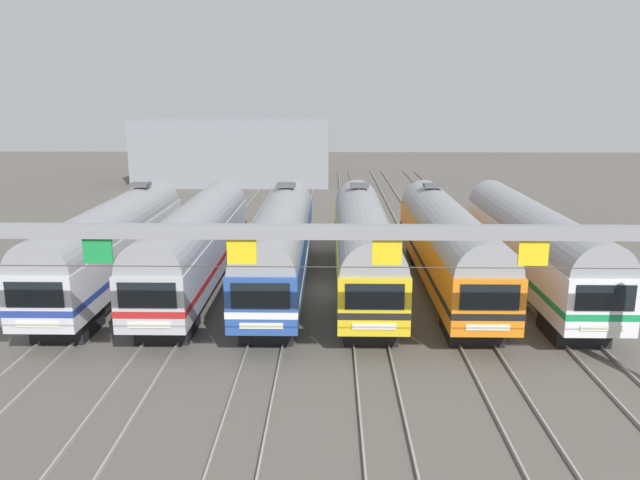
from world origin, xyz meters
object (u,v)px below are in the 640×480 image
at_px(commuter_train_orange, 447,242).
at_px(catenary_gantry, 314,260).
at_px(commuter_train_blue, 280,241).
at_px(commuter_train_yellow, 363,242).
at_px(commuter_train_stainless, 197,241).
at_px(commuter_train_white, 531,243).
at_px(commuter_train_silver, 114,241).

height_order(commuter_train_orange, catenary_gantry, catenary_gantry).
distance_m(commuter_train_blue, commuter_train_yellow, 4.40).
xyz_separation_m(commuter_train_stainless, commuter_train_orange, (13.20, 0.00, 0.00)).
bearing_deg(commuter_train_blue, catenary_gantry, -80.74).
bearing_deg(commuter_train_stainless, commuter_train_yellow, 0.03).
bearing_deg(commuter_train_white, commuter_train_silver, 179.99).
xyz_separation_m(commuter_train_silver, commuter_train_orange, (17.60, 0.00, 0.00)).
xyz_separation_m(commuter_train_silver, commuter_train_white, (22.00, -0.00, -0.00)).
bearing_deg(commuter_train_blue, commuter_train_yellow, 0.00).
distance_m(commuter_train_yellow, commuter_train_white, 8.80).
height_order(commuter_train_silver, commuter_train_stainless, commuter_train_silver).
relative_size(commuter_train_silver, commuter_train_stainless, 1.00).
xyz_separation_m(commuter_train_yellow, catenary_gantry, (-2.20, -13.50, 2.69)).
height_order(commuter_train_silver, commuter_train_yellow, same).
xyz_separation_m(commuter_train_orange, catenary_gantry, (-6.60, -13.50, 2.69)).
bearing_deg(commuter_train_silver, commuter_train_white, -0.01).
distance_m(commuter_train_blue, commuter_train_orange, 8.80).
bearing_deg(commuter_train_blue, commuter_train_silver, 180.00).
distance_m(commuter_train_silver, commuter_train_blue, 8.80).
distance_m(commuter_train_stainless, commuter_train_orange, 13.20).
distance_m(commuter_train_stainless, catenary_gantry, 15.26).
bearing_deg(catenary_gantry, commuter_train_white, 50.82).
height_order(commuter_train_yellow, commuter_train_orange, same).
bearing_deg(catenary_gantry, commuter_train_blue, 99.26).
distance_m(commuter_train_blue, commuter_train_white, 13.20).
bearing_deg(commuter_train_stainless, commuter_train_orange, 0.02).
height_order(commuter_train_stainless, commuter_train_blue, commuter_train_blue).
distance_m(commuter_train_stainless, commuter_train_blue, 4.40).
distance_m(commuter_train_silver, commuter_train_orange, 17.60).
height_order(commuter_train_stainless, catenary_gantry, catenary_gantry).
bearing_deg(commuter_train_stainless, catenary_gantry, -63.94).
height_order(commuter_train_stainless, commuter_train_white, same).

